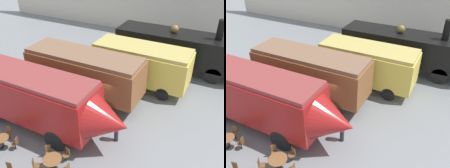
% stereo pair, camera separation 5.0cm
% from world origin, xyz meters
% --- Properties ---
extents(ground_plane, '(80.00, 80.00, 0.00)m').
position_xyz_m(ground_plane, '(0.00, 0.00, 0.00)').
color(ground_plane, gray).
extents(steam_locomotive, '(10.51, 2.75, 4.71)m').
position_xyz_m(steam_locomotive, '(3.15, 8.21, 2.01)').
color(steam_locomotive, black).
rests_on(steam_locomotive, ground_plane).
extents(passenger_coach_vintage, '(7.12, 2.72, 3.20)m').
position_xyz_m(passenger_coach_vintage, '(1.34, 4.25, 1.89)').
color(passenger_coach_vintage, '#E0C64C').
rests_on(passenger_coach_vintage, ground_plane).
extents(passenger_coach_wooden, '(8.08, 2.63, 3.47)m').
position_xyz_m(passenger_coach_wooden, '(-1.51, 0.87, 2.13)').
color(passenger_coach_wooden, brown).
rests_on(passenger_coach_wooden, ground_plane).
extents(streamlined_locomotive, '(10.74, 2.51, 3.63)m').
position_xyz_m(streamlined_locomotive, '(-2.09, -3.05, 2.19)').
color(streamlined_locomotive, maroon).
rests_on(streamlined_locomotive, ground_plane).
extents(cafe_table_mid, '(0.80, 0.80, 0.75)m').
position_xyz_m(cafe_table_mid, '(-2.94, -5.44, 0.58)').
color(cafe_table_mid, black).
rests_on(cafe_table_mid, ground_plane).
extents(cafe_table_far, '(0.95, 0.95, 0.77)m').
position_xyz_m(cafe_table_far, '(0.45, -5.36, 0.62)').
color(cafe_table_far, black).
rests_on(cafe_table_far, ground_plane).
extents(cafe_chair_6, '(0.39, 0.37, 0.87)m').
position_xyz_m(cafe_chair_6, '(-2.21, -5.18, 0.51)').
color(cafe_chair_6, black).
rests_on(cafe_chair_6, ground_plane).
extents(cafe_chair_7, '(0.37, 0.39, 0.87)m').
position_xyz_m(cafe_chair_7, '(-3.19, -4.71, 0.51)').
color(cafe_chair_7, black).
rests_on(cafe_chair_7, ground_plane).
extents(cafe_chair_9, '(0.37, 0.39, 0.87)m').
position_xyz_m(cafe_chair_9, '(0.73, -4.56, 0.51)').
color(cafe_chair_9, black).
rests_on(cafe_chair_9, ground_plane).
extents(cafe_chair_10, '(0.40, 0.40, 0.87)m').
position_xyz_m(cafe_chair_10, '(-0.22, -4.85, 0.51)').
color(cafe_chair_10, black).
rests_on(cafe_chair_10, ground_plane).
extents(cafe_chair_11, '(0.40, 0.40, 0.87)m').
position_xyz_m(cafe_chair_11, '(-0.24, -5.84, 0.51)').
color(cafe_chair_11, black).
rests_on(cafe_chair_11, ground_plane).
extents(visitor_person, '(0.34, 0.34, 1.62)m').
position_xyz_m(visitor_person, '(2.36, -2.08, 0.88)').
color(visitor_person, '#262633').
rests_on(visitor_person, ground_plane).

